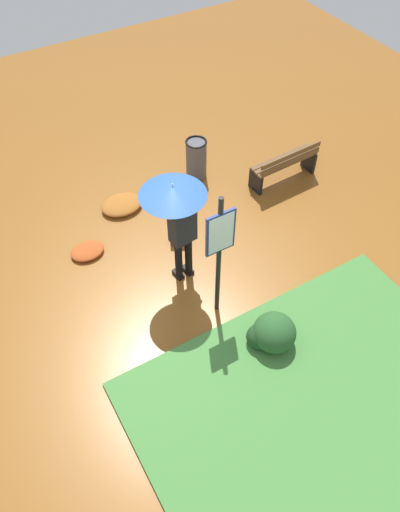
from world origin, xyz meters
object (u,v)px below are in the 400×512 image
object	(u,v)px
person_with_umbrella	(177,208)
handbag	(179,238)
trash_bin	(196,159)
info_sign_post	(220,246)
park_bench	(285,164)

from	to	relation	value
person_with_umbrella	handbag	size ratio (longest dim) A/B	5.53
handbag	trash_bin	bearing A→B (deg)	-129.16
info_sign_post	handbag	size ratio (longest dim) A/B	6.22
trash_bin	person_with_umbrella	bearing A→B (deg)	54.34
park_bench	handbag	bearing A→B (deg)	10.13
info_sign_post	trash_bin	distance (m)	3.41
handbag	park_bench	distance (m)	2.64
person_with_umbrella	park_bench	distance (m)	3.36
park_bench	person_with_umbrella	bearing A→B (deg)	21.39
person_with_umbrella	trash_bin	bearing A→B (deg)	-125.66
person_with_umbrella	handbag	xyz separation A→B (m)	(-0.36, -0.69, -1.42)
person_with_umbrella	trash_bin	world-z (taller)	person_with_umbrella
person_with_umbrella	park_bench	bearing A→B (deg)	-158.61
park_bench	trash_bin	world-z (taller)	trash_bin
info_sign_post	trash_bin	world-z (taller)	info_sign_post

